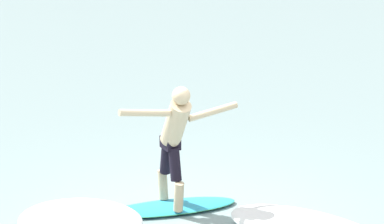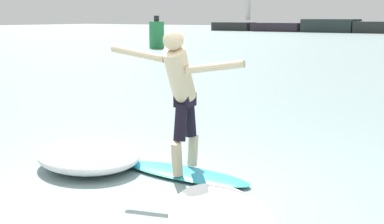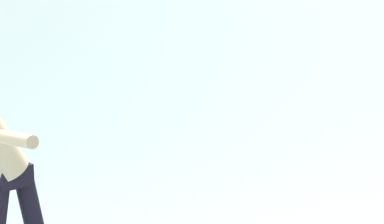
# 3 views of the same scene
# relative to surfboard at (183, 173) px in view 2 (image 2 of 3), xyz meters

# --- Properties ---
(ground_plane) EXTENTS (200.00, 200.00, 0.00)m
(ground_plane) POSITION_rel_surfboard_xyz_m (0.17, -0.44, -0.04)
(ground_plane) COLOR gray
(surfboard) EXTENTS (1.99, 0.59, 0.22)m
(surfboard) POSITION_rel_surfboard_xyz_m (0.00, 0.00, 0.00)
(surfboard) COLOR #2CA1C9
(surfboard) RESTS_ON ground
(surfer) EXTENTS (1.69, 0.82, 1.77)m
(surfer) POSITION_rel_surfboard_xyz_m (0.06, -0.14, 1.10)
(surfer) COLOR #C6AF8A
(surfer) RESTS_ON surfboard
(channel_marker_buoy) EXTENTS (0.94, 0.94, 2.04)m
(channel_marker_buoy) POSITION_rel_surfboard_xyz_m (-16.91, 21.66, 0.82)
(channel_marker_buoy) COLOR #288447
(channel_marker_buoy) RESTS_ON ground
(wave_foam_at_nose) EXTENTS (2.09, 1.98, 0.32)m
(wave_foam_at_nose) POSITION_rel_surfboard_xyz_m (-1.28, -0.36, 0.12)
(wave_foam_at_nose) COLOR white
(wave_foam_at_nose) RESTS_ON ground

